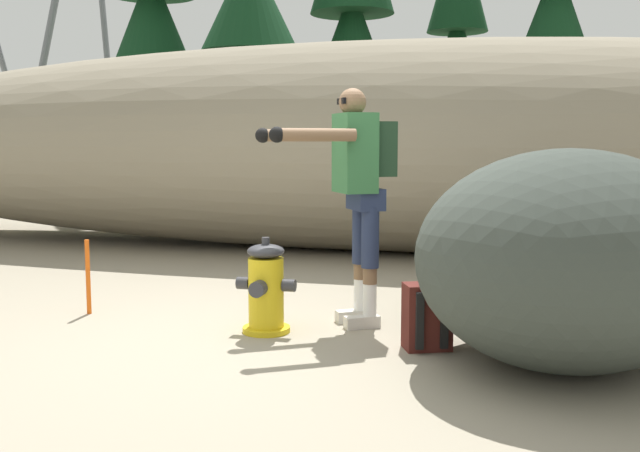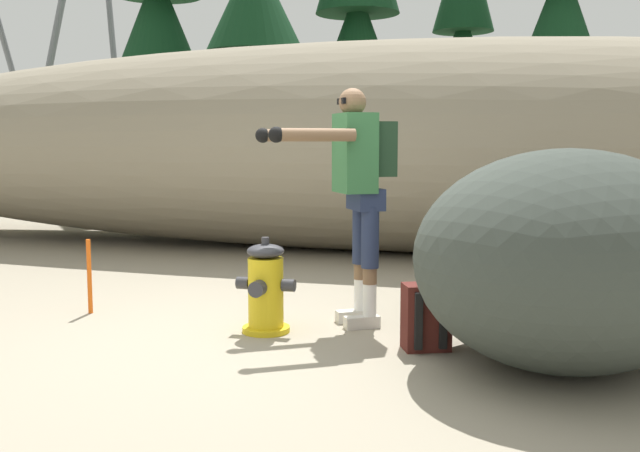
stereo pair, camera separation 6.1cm
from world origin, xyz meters
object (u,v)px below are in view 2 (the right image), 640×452
(boulder_small, at_px, (513,259))
(boulder_outlier, at_px, (627,295))
(boulder_large, at_px, (566,259))
(spare_backpack, at_px, (426,317))
(fire_hydrant, at_px, (266,289))
(utility_worker, at_px, (356,176))
(survey_stake, at_px, (89,276))

(boulder_small, relative_size, boulder_outlier, 2.39)
(boulder_large, relative_size, boulder_outlier, 3.56)
(spare_backpack, distance_m, boulder_large, 0.98)
(spare_backpack, bearing_deg, boulder_outlier, -71.04)
(fire_hydrant, bearing_deg, spare_backpack, -6.53)
(fire_hydrant, height_order, boulder_large, boulder_large)
(utility_worker, bearing_deg, survey_stake, -26.89)
(boulder_large, xyz_separation_m, survey_stake, (-3.58, 0.48, -0.37))
(fire_hydrant, relative_size, boulder_large, 0.35)
(spare_backpack, height_order, boulder_outlier, spare_backpack)
(survey_stake, bearing_deg, boulder_outlier, 12.90)
(fire_hydrant, xyz_separation_m, utility_worker, (0.58, 0.36, 0.81))
(fire_hydrant, xyz_separation_m, spare_backpack, (1.17, -0.13, -0.10))
(survey_stake, bearing_deg, boulder_large, -7.56)
(boulder_outlier, relative_size, survey_stake, 0.92)
(utility_worker, distance_m, survey_stake, 2.30)
(utility_worker, height_order, boulder_outlier, utility_worker)
(boulder_large, distance_m, boulder_small, 1.50)
(boulder_small, bearing_deg, boulder_large, -78.05)
(boulder_large, bearing_deg, boulder_small, 101.95)
(survey_stake, bearing_deg, fire_hydrant, -6.75)
(fire_hydrant, relative_size, survey_stake, 1.16)
(spare_backpack, distance_m, boulder_small, 1.42)
(boulder_large, relative_size, survey_stake, 3.27)
(utility_worker, xyz_separation_m, survey_stake, (-2.14, -0.18, -0.82))
(boulder_large, relative_size, boulder_small, 1.49)
(utility_worker, relative_size, spare_backpack, 3.74)
(utility_worker, height_order, survey_stake, utility_worker)
(spare_backpack, height_order, boulder_small, boulder_small)
(utility_worker, height_order, boulder_large, utility_worker)
(utility_worker, bearing_deg, fire_hydrant, 0.29)
(utility_worker, height_order, spare_backpack, utility_worker)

